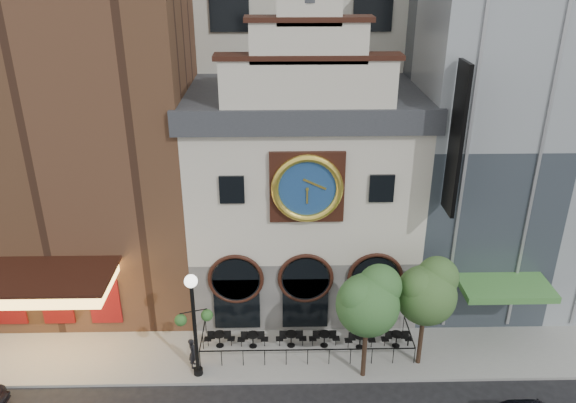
# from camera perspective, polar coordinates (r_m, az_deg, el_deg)

# --- Properties ---
(ground) EXTENTS (120.00, 120.00, 0.00)m
(ground) POSITION_cam_1_polar(r_m,az_deg,el_deg) (28.19, 2.13, -18.02)
(ground) COLOR black
(ground) RESTS_ON ground
(sidewalk) EXTENTS (44.00, 5.00, 0.15)m
(sidewalk) POSITION_cam_1_polar(r_m,az_deg,el_deg) (30.04, 1.86, -14.70)
(sidewalk) COLOR gray
(sidewalk) RESTS_ON ground
(clock_building) EXTENTS (12.60, 8.78, 18.65)m
(clock_building) POSITION_cam_1_polar(r_m,az_deg,el_deg) (31.18, 1.52, 1.09)
(clock_building) COLOR #605E5B
(clock_building) RESTS_ON ground
(theater_building) EXTENTS (14.00, 15.60, 25.00)m
(theater_building) POSITION_cam_1_polar(r_m,az_deg,el_deg) (33.47, -21.88, 11.63)
(theater_building) COLOR brown
(theater_building) RESTS_ON ground
(retail_building) EXTENTS (14.00, 14.40, 20.00)m
(retail_building) POSITION_cam_1_polar(r_m,az_deg,el_deg) (35.13, 23.30, 7.77)
(retail_building) COLOR gray
(retail_building) RESTS_ON ground
(cafe_railing) EXTENTS (10.60, 2.60, 0.90)m
(cafe_railing) POSITION_cam_1_polar(r_m,az_deg,el_deg) (29.71, 1.87, -13.91)
(cafe_railing) COLOR black
(cafe_railing) RESTS_ON sidewalk
(bistro_0) EXTENTS (1.58, 0.68, 0.90)m
(bistro_0) POSITION_cam_1_polar(r_m,az_deg,el_deg) (29.99, -6.97, -13.66)
(bistro_0) COLOR black
(bistro_0) RESTS_ON sidewalk
(bistro_1) EXTENTS (1.58, 0.68, 0.90)m
(bistro_1) POSITION_cam_1_polar(r_m,az_deg,el_deg) (29.81, -3.59, -13.78)
(bistro_1) COLOR black
(bistro_1) RESTS_ON sidewalk
(bistro_2) EXTENTS (1.58, 0.68, 0.90)m
(bistro_2) POSITION_cam_1_polar(r_m,az_deg,el_deg) (29.79, 0.32, -13.74)
(bistro_2) COLOR black
(bistro_2) RESTS_ON sidewalk
(bistro_3) EXTENTS (1.58, 0.68, 0.90)m
(bistro_3) POSITION_cam_1_polar(r_m,az_deg,el_deg) (29.86, 3.71, -13.70)
(bistro_3) COLOR black
(bistro_3) RESTS_ON sidewalk
(bistro_4) EXTENTS (1.58, 0.68, 0.90)m
(bistro_4) POSITION_cam_1_polar(r_m,az_deg,el_deg) (29.92, 7.33, -13.79)
(bistro_4) COLOR black
(bistro_4) RESTS_ON sidewalk
(bistro_5) EXTENTS (1.58, 0.68, 0.90)m
(bistro_5) POSITION_cam_1_polar(r_m,az_deg,el_deg) (30.30, 10.97, -13.52)
(bistro_5) COLOR black
(bistro_5) RESTS_ON sidewalk
(pedestrian) EXTENTS (0.43, 0.62, 1.62)m
(pedestrian) POSITION_cam_1_polar(r_m,az_deg,el_deg) (28.74, -9.64, -14.93)
(pedestrian) COLOR black
(pedestrian) RESTS_ON sidewalk
(lamppost) EXTENTS (1.73, 0.92, 5.58)m
(lamppost) POSITION_cam_1_polar(r_m,az_deg,el_deg) (26.67, -9.56, -11.29)
(lamppost) COLOR black
(lamppost) RESTS_ON sidewalk
(tree_left) EXTENTS (3.04, 2.92, 5.85)m
(tree_left) POSITION_cam_1_polar(r_m,az_deg,el_deg) (26.07, 8.22, -9.88)
(tree_left) COLOR #382619
(tree_left) RESTS_ON sidewalk
(tree_right) EXTENTS (2.98, 2.87, 5.74)m
(tree_right) POSITION_cam_1_polar(r_m,az_deg,el_deg) (27.39, 13.97, -8.75)
(tree_right) COLOR #382619
(tree_right) RESTS_ON sidewalk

